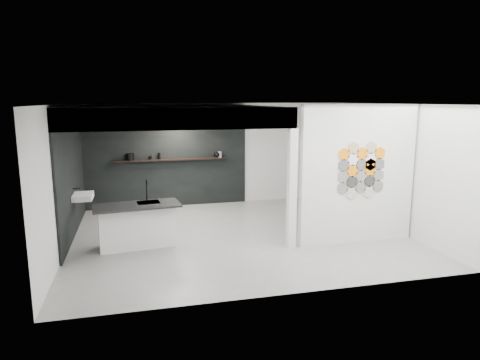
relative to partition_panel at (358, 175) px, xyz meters
name	(u,v)px	position (x,y,z in m)	size (l,w,h in m)	color
floor	(239,235)	(-2.23, 1.00, -1.40)	(7.00, 6.00, 0.01)	gray
partition_panel	(358,175)	(0.00, 0.00, 0.00)	(2.45, 0.15, 2.80)	silver
bay_clad_back	(167,164)	(-3.52, 3.97, -0.22)	(4.40, 0.04, 2.35)	black
bay_clad_left	(72,180)	(-5.70, 2.00, -0.22)	(0.04, 4.00, 2.35)	black
bulkhead	(171,115)	(-3.52, 2.00, 1.15)	(4.40, 4.00, 0.40)	silver
corner_column	(292,189)	(-1.41, 0.00, -0.22)	(0.16, 0.16, 2.35)	silver
fascia_beam	(180,119)	(-3.52, 0.08, 1.15)	(4.40, 0.16, 0.40)	silver
wall_basin	(83,196)	(-5.46, 1.80, -0.55)	(0.40, 0.60, 0.12)	silver
display_shelf	(170,160)	(-3.43, 3.87, -0.10)	(3.00, 0.15, 0.04)	black
kitchen_island	(137,225)	(-4.36, 0.74, -0.95)	(1.73, 0.91, 1.33)	silver
stockpot	(130,157)	(-4.48, 3.87, 0.01)	(0.22, 0.22, 0.18)	black
kettle	(217,155)	(-2.15, 3.87, 0.00)	(0.18, 0.18, 0.15)	black
glass_bowl	(220,156)	(-2.08, 3.87, -0.04)	(0.12, 0.12, 0.09)	gray
glass_vase	(220,154)	(-2.08, 3.87, 0.00)	(0.11, 0.11, 0.16)	gray
bottle_dark	(159,156)	(-3.72, 3.87, 0.01)	(0.07, 0.07, 0.18)	black
utensil_cup	(150,158)	(-3.96, 3.87, -0.03)	(0.08, 0.08, 0.10)	black
hex_tile_cluster	(362,170)	(0.03, -0.09, 0.10)	(1.04, 0.02, 1.16)	#66635E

